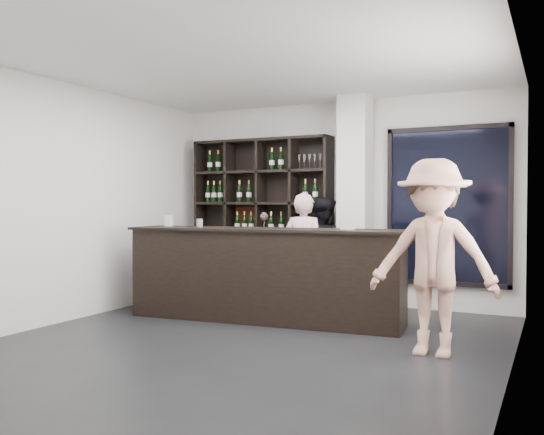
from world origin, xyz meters
The scene contains 12 objects.
floor centered at (0.00, 0.00, -0.01)m, with size 5.00×5.50×0.01m, color black.
wine_shelf centered at (-1.15, 2.57, 1.20)m, with size 2.20×0.35×2.40m, color black, non-canonical shape.
structural_column centered at (0.35, 2.47, 1.45)m, with size 0.40×0.40×2.90m, color silver.
glass_panel centered at (1.55, 2.69, 1.40)m, with size 1.60×0.08×2.10m.
tasting_counter centered at (-0.35, 1.10, 0.57)m, with size 3.44×0.71×1.13m.
taster_pink centered at (-0.15, 1.85, 0.79)m, with size 0.57×0.38×1.57m, color beige.
taster_black centered at (-0.10, 2.40, 0.76)m, with size 0.74×0.58×1.52m, color black.
customer centered at (1.80, 0.40, 0.93)m, with size 1.20×0.69×1.85m, color #A57463.
wine_glass centered at (-0.29, 0.98, 1.24)m, with size 0.09×0.09×0.22m, color white, non-canonical shape.
spit_cup centered at (-1.23, 1.02, 1.19)m, with size 0.08×0.08×0.11m, color silver.
napkin_stack centered at (0.68, 1.22, 1.14)m, with size 0.13×0.13×0.02m, color white.
card_stand centered at (-1.74, 1.05, 1.20)m, with size 0.10×0.05×0.14m, color white.
Camera 1 is at (2.84, -5.11, 1.44)m, focal length 38.00 mm.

